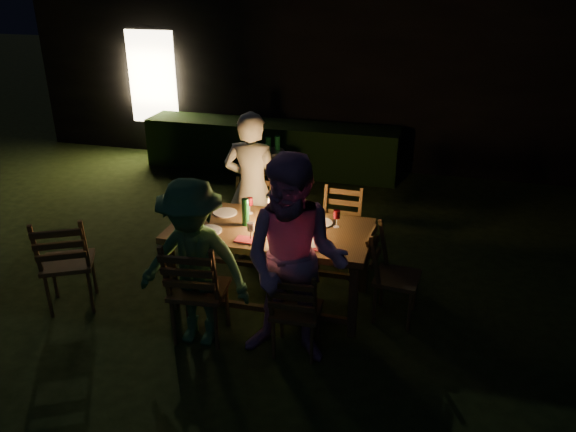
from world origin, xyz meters
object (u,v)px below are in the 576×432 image
(chair_end, at_px, (394,291))
(person_opp_left, at_px, (194,264))
(person_opp_right, at_px, (295,263))
(bottle_bucket_b, at_px, (277,154))
(side_table, at_px, (273,173))
(person_house_side, at_px, (252,188))
(lantern, at_px, (276,212))
(bottle_bucket_a, at_px, (268,155))
(chair_near_right, at_px, (296,325))
(chair_far_left, at_px, (252,237))
(chair_near_left, at_px, (200,306))
(chair_spare, at_px, (70,278))
(dining_table, at_px, (270,235))
(ice_bucket, at_px, (273,158))
(bottle_table, at_px, (245,212))
(chair_far_right, at_px, (338,247))

(chair_end, distance_m, person_opp_left, 1.93)
(person_opp_left, bearing_deg, person_opp_right, 0.00)
(person_opp_right, height_order, bottle_bucket_b, person_opp_right)
(person_opp_left, height_order, side_table, person_opp_left)
(person_opp_left, bearing_deg, person_house_side, 90.00)
(chair_end, height_order, person_opp_left, person_opp_left)
(lantern, distance_m, bottle_bucket_a, 2.01)
(chair_near_right, relative_size, person_house_side, 0.53)
(chair_far_left, bearing_deg, person_house_side, -97.64)
(chair_near_left, relative_size, chair_far_left, 1.10)
(chair_spare, bearing_deg, lantern, -8.54)
(bottle_bucket_a, bearing_deg, bottle_bucket_b, 38.66)
(person_opp_right, bearing_deg, side_table, 109.48)
(dining_table, bearing_deg, person_opp_left, -118.76)
(dining_table, xyz_separation_m, side_table, (-0.56, 1.98, -0.08))
(chair_near_left, height_order, person_opp_right, person_opp_right)
(person_opp_left, height_order, ice_bucket, person_opp_left)
(person_opp_left, distance_m, lantern, 1.02)
(lantern, xyz_separation_m, side_table, (-0.61, 1.93, -0.32))
(chair_end, height_order, person_opp_right, person_opp_right)
(lantern, bearing_deg, bottle_bucket_b, 105.91)
(person_opp_left, bearing_deg, side_table, 91.91)
(dining_table, distance_m, chair_far_left, 0.99)
(chair_far_left, height_order, bottle_bucket_b, bottle_bucket_b)
(dining_table, xyz_separation_m, bottle_table, (-0.25, -0.00, 0.22))
(bottle_bucket_b, bearing_deg, dining_table, -75.78)
(person_house_side, height_order, lantern, person_house_side)
(chair_far_right, bearing_deg, chair_spare, 31.56)
(chair_near_right, distance_m, bottle_bucket_b, 3.02)
(chair_far_right, height_order, person_opp_left, person_opp_left)
(chair_end, relative_size, lantern, 2.74)
(side_table, bearing_deg, dining_table, -74.16)
(chair_spare, height_order, bottle_bucket_a, chair_spare)
(chair_far_left, height_order, person_opp_right, person_opp_right)
(chair_spare, bearing_deg, chair_far_right, 2.08)
(chair_near_left, relative_size, person_opp_left, 0.69)
(ice_bucket, bearing_deg, lantern, -72.42)
(person_house_side, distance_m, ice_bucket, 1.17)
(person_opp_right, distance_m, person_opp_left, 0.91)
(chair_far_right, bearing_deg, lantern, 57.10)
(person_opp_right, height_order, lantern, person_opp_right)
(ice_bucket, bearing_deg, chair_near_right, -69.62)
(chair_end, xyz_separation_m, side_table, (-1.79, 1.97, 0.36))
(chair_near_left, relative_size, person_opp_right, 0.58)
(dining_table, bearing_deg, person_opp_right, -61.24)
(chair_end, bearing_deg, ice_bucket, -132.85)
(lantern, distance_m, side_table, 2.05)
(dining_table, distance_m, bottle_bucket_a, 2.04)
(chair_near_left, xyz_separation_m, lantern, (0.49, 0.83, 0.65))
(chair_near_left, relative_size, side_table, 1.46)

